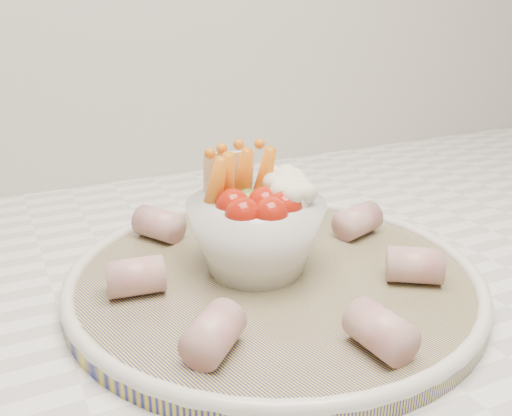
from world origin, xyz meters
name	(u,v)px	position (x,y,z in m)	size (l,w,h in m)	color
serving_platter	(274,277)	(-0.05, 1.39, 0.93)	(0.44, 0.44, 0.02)	navy
veggie_bowl	(258,225)	(-0.06, 1.41, 0.98)	(0.12, 0.12, 0.11)	white
cured_meat_rolls	(273,257)	(-0.05, 1.39, 0.95)	(0.28, 0.30, 0.03)	#AD4F53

